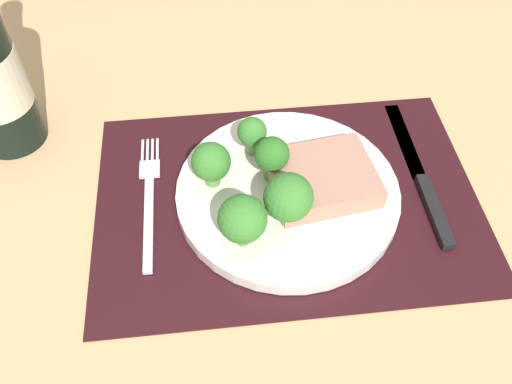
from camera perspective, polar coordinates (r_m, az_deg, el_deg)
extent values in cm
cube|color=tan|center=(63.56, 3.22, -1.57)|extent=(140.00, 110.00, 3.00)
cube|color=black|center=(62.26, 3.29, -0.65)|extent=(43.43, 30.16, 0.30)
cylinder|color=silver|center=(61.52, 3.33, -0.10)|extent=(25.16, 25.16, 1.60)
cube|color=tan|center=(60.32, 7.00, 1.20)|extent=(12.47, 10.91, 2.55)
cylinder|color=#5B8942|center=(61.01, -4.58, 1.53)|extent=(1.68, 1.68, 1.54)
sphere|color=#387A2D|center=(59.05, -4.74, 3.19)|extent=(4.36, 4.36, 4.36)
cylinder|color=#6B994C|center=(63.89, -0.41, 4.83)|extent=(1.29, 1.29, 1.85)
sphere|color=#387A2D|center=(62.20, -0.42, 6.35)|extent=(3.42, 3.42, 3.42)
cylinder|color=#5B8942|center=(61.17, 1.62, 2.27)|extent=(1.74, 1.74, 2.08)
sphere|color=#2D6B23|center=(59.18, 1.68, 4.00)|extent=(3.91, 3.91, 3.91)
cylinder|color=#5B8942|center=(55.85, -1.38, -4.65)|extent=(1.45, 1.45, 1.76)
sphere|color=#387A2D|center=(53.40, -1.44, -2.83)|extent=(4.99, 4.99, 4.99)
cylinder|color=#6B994C|center=(57.16, 3.27, -2.58)|extent=(1.26, 1.26, 2.12)
sphere|color=#387A2D|center=(54.60, 3.42, -0.56)|extent=(5.13, 5.13, 5.13)
cube|color=silver|center=(60.76, -11.20, -3.12)|extent=(1.00, 13.00, 0.50)
cube|color=silver|center=(65.69, -11.09, 2.36)|extent=(2.40, 2.60, 0.40)
cube|color=silver|center=(67.91, -11.81, 4.24)|extent=(0.30, 3.60, 0.35)
cube|color=silver|center=(67.84, -11.31, 4.29)|extent=(0.30, 3.60, 0.35)
cube|color=silver|center=(67.77, -10.80, 4.33)|extent=(0.30, 3.60, 0.35)
cube|color=silver|center=(67.70, -10.30, 4.38)|extent=(0.30, 3.60, 0.35)
cube|color=black|center=(63.60, 18.24, -1.82)|extent=(1.40, 10.00, 0.80)
cube|color=silver|center=(70.62, 15.39, 5.44)|extent=(1.80, 13.00, 0.30)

